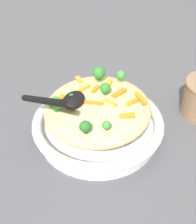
{
  "coord_description": "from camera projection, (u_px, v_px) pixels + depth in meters",
  "views": [
    {
      "loc": [
        0.43,
        0.14,
        0.43
      ],
      "look_at": [
        0.0,
        0.0,
        0.06
      ],
      "focal_mm": 44.01,
      "sensor_mm": 36.0,
      "label": 1
    }
  ],
  "objects": [
    {
      "name": "ground_plane",
      "position": [
        98.0,
        133.0,
        0.62
      ],
      "size": [
        2.4,
        2.4,
        0.0
      ],
      "primitive_type": "plane",
      "color": "#4C4C51"
    },
    {
      "name": "serving_bowl",
      "position": [
        98.0,
        125.0,
        0.6
      ],
      "size": [
        0.29,
        0.29,
        0.05
      ],
      "color": "silver",
      "rests_on": "ground_plane"
    },
    {
      "name": "pasta_mound",
      "position": [
        98.0,
        108.0,
        0.58
      ],
      "size": [
        0.24,
        0.22,
        0.06
      ],
      "primitive_type": "ellipsoid",
      "color": "#D1BA7A",
      "rests_on": "serving_bowl"
    },
    {
      "name": "carrot_piece_0",
      "position": [
        127.0,
        115.0,
        0.52
      ],
      "size": [
        0.02,
        0.03,
        0.01
      ],
      "primitive_type": "cube",
      "rotation": [
        0.0,
        0.0,
        5.19
      ],
      "color": "orange",
      "rests_on": "pasta_mound"
    },
    {
      "name": "carrot_piece_1",
      "position": [
        132.0,
        102.0,
        0.55
      ],
      "size": [
        0.03,
        0.02,
        0.01
      ],
      "primitive_type": "cube",
      "rotation": [
        0.0,
        0.0,
        5.75
      ],
      "color": "orange",
      "rests_on": "pasta_mound"
    },
    {
      "name": "carrot_piece_2",
      "position": [
        141.0,
        98.0,
        0.56
      ],
      "size": [
        0.04,
        0.03,
        0.01
      ],
      "primitive_type": "cube",
      "rotation": [
        0.0,
        0.0,
        0.67
      ],
      "color": "orange",
      "rests_on": "pasta_mound"
    },
    {
      "name": "carrot_piece_3",
      "position": [
        95.0,
        89.0,
        0.57
      ],
      "size": [
        0.03,
        0.01,
        0.01
      ],
      "primitive_type": "cube",
      "rotation": [
        0.0,
        0.0,
        6.1
      ],
      "color": "orange",
      "rests_on": "pasta_mound"
    },
    {
      "name": "carrot_piece_4",
      "position": [
        108.0,
        85.0,
        0.59
      ],
      "size": [
        0.04,
        0.01,
        0.01
      ],
      "primitive_type": "cube",
      "rotation": [
        0.0,
        0.0,
        0.08
      ],
      "color": "orange",
      "rests_on": "pasta_mound"
    },
    {
      "name": "carrot_piece_5",
      "position": [
        95.0,
        104.0,
        0.54
      ],
      "size": [
        0.01,
        0.04,
        0.01
      ],
      "primitive_type": "cube",
      "rotation": [
        0.0,
        0.0,
        4.87
      ],
      "color": "orange",
      "rests_on": "pasta_mound"
    },
    {
      "name": "carrot_piece_6",
      "position": [
        59.0,
        100.0,
        0.55
      ],
      "size": [
        0.03,
        0.02,
        0.01
      ],
      "primitive_type": "cube",
      "rotation": [
        0.0,
        0.0,
        6.0
      ],
      "color": "orange",
      "rests_on": "pasta_mound"
    },
    {
      "name": "carrot_piece_7",
      "position": [
        79.0,
        80.0,
        0.61
      ],
      "size": [
        0.03,
        0.03,
        0.01
      ],
      "primitive_type": "cube",
      "rotation": [
        0.0,
        0.0,
        0.8
      ],
      "color": "orange",
      "rests_on": "pasta_mound"
    },
    {
      "name": "carrot_piece_8",
      "position": [
        119.0,
        93.0,
        0.56
      ],
      "size": [
        0.04,
        0.03,
        0.01
      ],
      "primitive_type": "cube",
      "rotation": [
        0.0,
        0.0,
        2.72
      ],
      "color": "orange",
      "rests_on": "pasta_mound"
    },
    {
      "name": "carrot_piece_9",
      "position": [
        84.0,
        88.0,
        0.58
      ],
      "size": [
        0.03,
        0.02,
        0.01
      ],
      "primitive_type": "cube",
      "rotation": [
        0.0,
        0.0,
        5.87
      ],
      "color": "orange",
      "rests_on": "pasta_mound"
    },
    {
      "name": "carrot_piece_10",
      "position": [
        110.0,
        103.0,
        0.54
      ],
      "size": [
        0.02,
        0.03,
        0.01
      ],
      "primitive_type": "cube",
      "rotation": [
        0.0,
        0.0,
        4.35
      ],
      "color": "orange",
      "rests_on": "pasta_mound"
    },
    {
      "name": "broccoli_floret_0",
      "position": [
        106.0,
        125.0,
        0.48
      ],
      "size": [
        0.02,
        0.02,
        0.02
      ],
      "color": "#377928",
      "rests_on": "pasta_mound"
    },
    {
      "name": "broccoli_floret_1",
      "position": [
        85.0,
        127.0,
        0.48
      ],
      "size": [
        0.02,
        0.02,
        0.03
      ],
      "color": "#205B1C",
      "rests_on": "pasta_mound"
    },
    {
      "name": "broccoli_floret_2",
      "position": [
        55.0,
        103.0,
        0.52
      ],
      "size": [
        0.03,
        0.03,
        0.03
      ],
      "color": "#377928",
      "rests_on": "pasta_mound"
    },
    {
      "name": "broccoli_floret_3",
      "position": [
        121.0,
        75.0,
        0.61
      ],
      "size": [
        0.02,
        0.02,
        0.02
      ],
      "color": "#377928",
      "rests_on": "pasta_mound"
    },
    {
      "name": "broccoli_floret_4",
      "position": [
        99.0,
        73.0,
        0.6
      ],
      "size": [
        0.03,
        0.03,
        0.04
      ],
      "color": "#296820",
      "rests_on": "pasta_mound"
    },
    {
      "name": "broccoli_floret_5",
      "position": [
        105.0,
        88.0,
        0.55
      ],
      "size": [
        0.02,
        0.02,
        0.03
      ],
      "color": "#296820",
      "rests_on": "pasta_mound"
    },
    {
      "name": "broccoli_floret_6",
      "position": [
        72.0,
        99.0,
        0.54
      ],
      "size": [
        0.02,
        0.02,
        0.02
      ],
      "color": "#205B1C",
      "rests_on": "pasta_mound"
    },
    {
      "name": "serving_spoon",
      "position": [
        63.0,
        100.0,
        0.51
      ],
      "size": [
        0.13,
        0.13,
        0.08
      ],
      "color": "black",
      "rests_on": "pasta_mound"
    }
  ]
}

